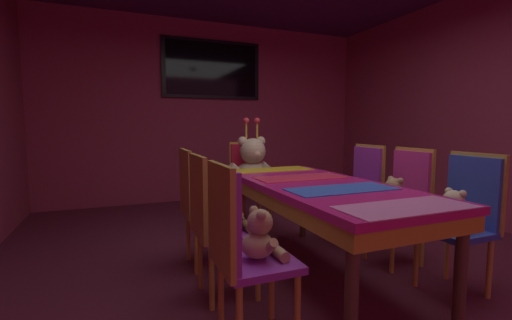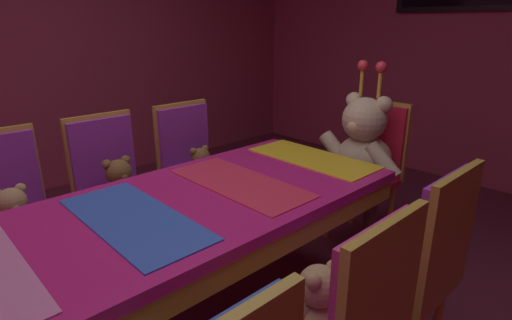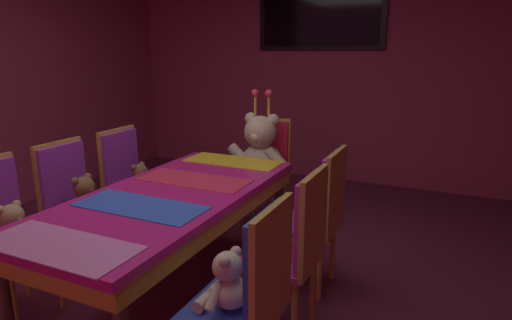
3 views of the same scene
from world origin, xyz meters
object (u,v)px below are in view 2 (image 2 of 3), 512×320
Objects in this scene: banquet_table at (193,217)px; throne_chair at (373,156)px; teddy_left_1 at (121,187)px; king_teddy_bear at (362,145)px; chair_left_0 at (7,205)px; teddy_right_1 at (317,307)px; chair_right_2 at (425,258)px; chair_left_1 at (110,179)px; teddy_left_0 at (15,218)px; chair_left_2 at (189,160)px; teddy_left_2 at (202,168)px.

throne_chair reaches higher than banquet_table.
king_teddy_bear is at bearing 62.72° from teddy_left_1.
chair_left_0 is at bearing -24.09° from king_teddy_bear.
chair_right_2 is (0.12, 0.54, 0.01)m from teddy_right_1.
banquet_table is 0.86m from chair_left_1.
teddy_right_1 is 0.55m from chair_right_2.
teddy_left_1 is at bearing 19.03° from chair_right_2.
chair_left_0 and chair_left_1 have the same top height.
teddy_left_0 is at bearing -20.46° from king_teddy_bear.
chair_right_2 is (1.71, 1.09, 0.00)m from chair_left_0.
chair_left_1 is 0.15m from teddy_left_1.
king_teddy_bear is at bearing -45.09° from chair_right_2.
throne_chair is (0.84, 0.99, 0.00)m from chair_left_2.
king_teddy_bear reaches higher than throne_chair.
chair_left_0 and chair_right_2 have the same top height.
throne_chair is at bearing 61.00° from chair_left_1.
king_teddy_bear is (0.86, 1.39, 0.12)m from chair_left_1.
teddy_left_1 is at bearing 0.10° from teddy_right_1.
banquet_table is 1.03m from chair_left_0.
teddy_left_0 is 1.55m from teddy_right_1.
teddy_left_1 reaches higher than teddy_right_1.
teddy_left_1 is 1.44m from teddy_right_1.
teddy_right_1 reaches higher than teddy_left_2.
chair_left_2 reaches higher than teddy_left_0.
teddy_left_2 is 0.28× the size of throne_chair.
throne_chair is at bearing 180.00° from king_teddy_bear.
chair_left_0 is 0.57m from teddy_left_1.
teddy_right_1 is (1.44, 0.00, -0.01)m from teddy_left_1.
teddy_left_1 is at bearing -24.75° from throne_chair.
throne_chair reaches higher than teddy_left_2.
chair_right_2 is (1.71, 0.54, 0.00)m from chair_left_1.
chair_left_1 is 1.22× the size of king_teddy_bear.
teddy_right_1 is at bearing 19.19° from chair_left_0.
throne_chair reaches higher than teddy_right_1.
banquet_table is 2.05× the size of chair_left_0.
teddy_left_1 is 0.58m from chair_left_2.
teddy_left_1 is 0.56m from teddy_left_2.
teddy_right_1 is 1.71m from throne_chair.
teddy_left_2 is at bearing -40.14° from king_teddy_bear.
chair_right_2 is at bearing 34.77° from teddy_left_0.
teddy_left_1 is 0.33× the size of chair_right_2.
teddy_left_1 is at bearing -92.10° from teddy_left_2.
chair_left_2 is 3.60× the size of teddy_left_2.
teddy_left_0 is 1.12m from chair_left_2.
chair_left_2 is at bearing -180.00° from teddy_left_2.
king_teddy_bear reaches higher than banquet_table.
teddy_left_1 is 1.57m from king_teddy_bear.
king_teddy_bear is (-0.72, 1.39, 0.14)m from teddy_right_1.
banquet_table is 1.00m from chair_right_2.
teddy_right_1 is (0.72, -0.01, -0.07)m from banquet_table.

